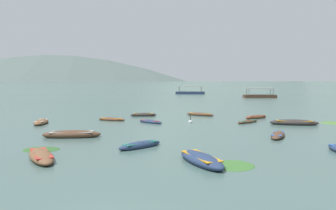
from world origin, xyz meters
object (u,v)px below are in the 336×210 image
Objects in this scene: rowboat_6 at (248,122)px; rowboat_8 at (112,119)px; rowboat_7 at (140,145)px; rowboat_13 at (201,159)px; rowboat_11 at (294,123)px; rowboat_1 at (278,135)px; rowboat_5 at (256,117)px; ferry_0 at (190,93)px; ferry_1 at (260,96)px; rowboat_0 at (150,122)px; rowboat_4 at (41,122)px; mooring_buoy at (190,122)px; rowboat_9 at (200,114)px; rowboat_2 at (72,135)px; rowboat_10 at (143,115)px; rowboat_12 at (41,156)px.

rowboat_6 is 14.35m from rowboat_8.
rowboat_13 is (3.71, -3.71, 0.04)m from rowboat_7.
rowboat_11 reaches higher than rowboat_13.
rowboat_11 is at bearing 62.33° from rowboat_1.
rowboat_13 reaches higher than rowboat_6.
ferry_0 is at bearing 95.36° from rowboat_5.
ferry_1 is (21.74, 58.67, 0.29)m from rowboat_7.
rowboat_4 reaches higher than rowboat_0.
ferry_1 is 50.05m from mooring_buoy.
rowboat_6 is 0.78× the size of rowboat_9.
rowboat_2 is at bearing -124.79° from rowboat_9.
rowboat_1 is at bearing -102.11° from ferry_1.
rowboat_2 is 1.44× the size of rowboat_5.
rowboat_8 is 0.78× the size of rowboat_13.
rowboat_10 is 61.06m from ferry_0.
rowboat_2 is 10.19m from rowboat_8.
rowboat_8 is 16.86m from rowboat_12.
rowboat_13 is (-9.94, -14.87, -0.00)m from rowboat_11.
ferry_0 reaches higher than rowboat_10.
rowboat_0 is at bearing 6.33° from rowboat_4.
rowboat_12 is at bearing 176.90° from rowboat_13.
ferry_0 is 66.52m from mooring_buoy.
rowboat_12 is 0.52× the size of ferry_1.
ferry_1 is (8.09, 47.51, 0.24)m from rowboat_11.
ferry_1 reaches higher than rowboat_1.
rowboat_5 is 0.78× the size of rowboat_12.
ferry_0 is (7.22, 60.63, 0.29)m from rowboat_10.
rowboat_1 is at bearing -86.29° from ferry_0.
rowboat_11 is at bearing -41.15° from rowboat_9.
rowboat_6 is 2.92× the size of mooring_buoy.
rowboat_9 is (5.43, 6.89, 0.02)m from rowboat_0.
rowboat_10 is at bearing 131.56° from rowboat_1.
rowboat_11 is 23.61m from rowboat_12.
rowboat_0 is 15.80m from rowboat_12.
ferry_1 is at bearing 80.34° from rowboat_11.
rowboat_2 is (-15.78, -0.87, 0.07)m from rowboat_1.
rowboat_11 is at bearing 1.07° from rowboat_4.
rowboat_13 is 4.35× the size of mooring_buoy.
rowboat_10 reaches higher than rowboat_1.
ferry_1 reaches higher than rowboat_8.
rowboat_2 reaches higher than rowboat_12.
ferry_1 is (23.68, 40.76, 0.29)m from rowboat_10.
rowboat_1 is 15.80m from rowboat_2.
mooring_buoy is at bearing -46.82° from rowboat_10.
rowboat_5 is 6.75m from rowboat_9.
rowboat_9 is (10.63, 15.31, -0.07)m from rowboat_2.
rowboat_11 is at bearing -82.91° from ferry_0.
rowboat_13 is (-6.36, -8.05, 0.06)m from rowboat_1.
rowboat_11 reaches higher than rowboat_1.
rowboat_7 is at bearing 32.48° from rowboat_12.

